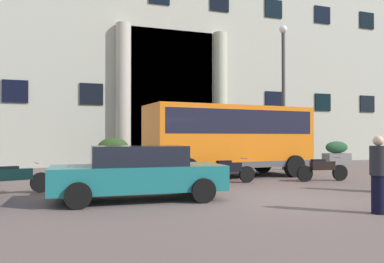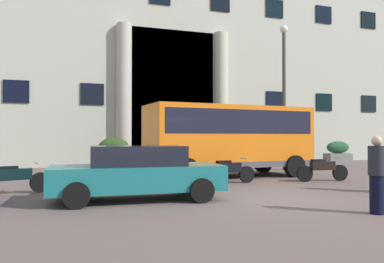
# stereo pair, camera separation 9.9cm
# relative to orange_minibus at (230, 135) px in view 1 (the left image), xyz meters

# --- Properties ---
(ground_plane) EXTENTS (80.00, 64.00, 0.12)m
(ground_plane) POSITION_rel_orange_minibus_xyz_m (-1.12, -5.50, -1.78)
(ground_plane) COLOR #5D4D4A
(office_building_facade) EXTENTS (38.71, 9.68, 18.38)m
(office_building_facade) POSITION_rel_orange_minibus_xyz_m (-1.11, 11.98, 7.46)
(office_building_facade) COLOR #AAAA9C
(office_building_facade) RESTS_ON ground_plane
(orange_minibus) EXTENTS (7.03, 3.01, 2.90)m
(orange_minibus) POSITION_rel_orange_minibus_xyz_m (0.00, 0.00, 0.00)
(orange_minibus) COLOR orange
(orange_minibus) RESTS_ON ground_plane
(bus_stop_sign) EXTENTS (0.44, 0.08, 2.55)m
(bus_stop_sign) POSITION_rel_orange_minibus_xyz_m (4.91, 1.64, -0.14)
(bus_stop_sign) COLOR #A09D15
(bus_stop_sign) RESTS_ON ground_plane
(hedge_planter_far_east) EXTENTS (1.65, 0.72, 1.38)m
(hedge_planter_far_east) POSITION_rel_orange_minibus_xyz_m (9.49, 4.89, -1.05)
(hedge_planter_far_east) COLOR slate
(hedge_planter_far_east) RESTS_ON ground_plane
(hedge_planter_far_west) EXTENTS (1.77, 0.97, 1.64)m
(hedge_planter_far_west) POSITION_rel_orange_minibus_xyz_m (2.29, 4.66, -0.93)
(hedge_planter_far_west) COLOR slate
(hedge_planter_far_west) RESTS_ON ground_plane
(hedge_planter_east) EXTENTS (1.62, 0.88, 1.61)m
(hedge_planter_east) POSITION_rel_orange_minibus_xyz_m (-4.09, 5.07, -0.94)
(hedge_planter_east) COLOR slate
(hedge_planter_east) RESTS_ON ground_plane
(hedge_planter_west) EXTENTS (1.68, 0.76, 1.68)m
(hedge_planter_west) POSITION_rel_orange_minibus_xyz_m (-0.97, 5.20, -0.91)
(hedge_planter_west) COLOR slate
(hedge_planter_west) RESTS_ON ground_plane
(parked_estate_mid) EXTENTS (4.50, 2.10, 1.42)m
(parked_estate_mid) POSITION_rel_orange_minibus_xyz_m (-4.68, -4.46, -0.99)
(parked_estate_mid) COLOR #19666B
(parked_estate_mid) RESTS_ON ground_plane
(scooter_by_planter) EXTENTS (2.06, 0.55, 0.89)m
(scooter_by_planter) POSITION_rel_orange_minibus_xyz_m (2.59, -2.51, -1.26)
(scooter_by_planter) COLOR black
(scooter_by_planter) RESTS_ON ground_plane
(motorcycle_far_end) EXTENTS (2.09, 0.55, 0.89)m
(motorcycle_far_end) POSITION_rel_orange_minibus_xyz_m (-1.04, -2.06, -1.26)
(motorcycle_far_end) COLOR black
(motorcycle_far_end) RESTS_ON ground_plane
(motorcycle_near_kerb) EXTENTS (1.95, 0.79, 0.89)m
(motorcycle_near_kerb) POSITION_rel_orange_minibus_xyz_m (-7.86, -2.43, -1.26)
(motorcycle_near_kerb) COLOR black
(motorcycle_near_kerb) RESTS_ON ground_plane
(pedestrian_woman_dark_dress) EXTENTS (0.36, 0.36, 1.68)m
(pedestrian_woman_dark_dress) POSITION_rel_orange_minibus_xyz_m (-0.14, -7.89, -0.88)
(pedestrian_woman_dark_dress) COLOR black
(pedestrian_woman_dark_dress) RESTS_ON ground_plane
(pedestrian_child_trailing) EXTENTS (0.36, 0.36, 1.58)m
(pedestrian_child_trailing) POSITION_rel_orange_minibus_xyz_m (2.51, -5.28, -0.93)
(pedestrian_child_trailing) COLOR #237330
(pedestrian_child_trailing) RESTS_ON ground_plane
(lamppost_plaza_centre) EXTENTS (0.40, 0.40, 7.29)m
(lamppost_plaza_centre) POSITION_rel_orange_minibus_xyz_m (4.02, 2.25, 2.54)
(lamppost_plaza_centre) COLOR #3A3C3A
(lamppost_plaza_centre) RESTS_ON ground_plane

